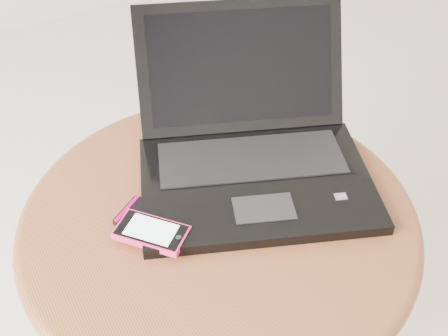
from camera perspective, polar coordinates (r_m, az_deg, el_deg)
table at (r=1.03m, az=-0.48°, el=-8.89°), size 0.68×0.68×0.54m
laptop at (r=1.00m, az=2.81°, el=2.08°), size 0.51×0.52×0.24m
phone_black at (r=0.92m, az=-6.87°, el=-5.52°), size 0.13×0.14×0.01m
phone_pink at (r=0.89m, az=-7.41°, el=-6.53°), size 0.12×0.12×0.01m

